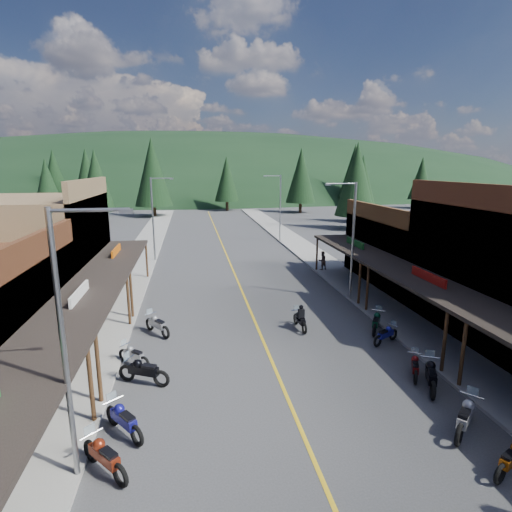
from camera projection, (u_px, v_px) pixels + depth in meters
name	position (u px, v px, depth m)	size (l,w,h in m)	color
ground	(272.00, 363.00, 18.70)	(220.00, 220.00, 0.00)	#38383A
centerline	(230.00, 263.00, 37.95)	(0.15, 90.00, 0.01)	gold
sidewalk_west	(136.00, 266.00, 36.56)	(3.40, 94.00, 0.15)	gray
sidewalk_east	(318.00, 259.00, 39.31)	(3.40, 94.00, 0.15)	gray
shop_west_3	(37.00, 250.00, 26.62)	(10.90, 10.20, 8.20)	brown
shop_east_3	(416.00, 251.00, 31.20)	(10.90, 10.20, 6.20)	#4C2D16
streetlight_0	(68.00, 337.00, 10.84)	(2.16, 0.18, 8.00)	gray
streetlight_1	(154.00, 215.00, 37.80)	(2.16, 0.18, 8.00)	gray
streetlight_2	(351.00, 236.00, 26.52)	(2.16, 0.18, 8.00)	gray
streetlight_3	(279.00, 205.00, 47.70)	(2.16, 0.18, 8.00)	gray
ridge_hill	(199.00, 191.00, 148.65)	(310.00, 140.00, 60.00)	black
pine_1	(87.00, 175.00, 80.69)	(5.88, 5.88, 12.50)	black
pine_2	(152.00, 172.00, 71.19)	(6.72, 6.72, 14.00)	black
pine_3	(227.00, 179.00, 81.44)	(5.04, 5.04, 11.00)	black
pine_4	(301.00, 175.00, 77.72)	(5.88, 5.88, 12.50)	black
pine_5	(354.00, 171.00, 91.63)	(6.72, 6.72, 14.00)	black
pine_6	(421.00, 178.00, 86.16)	(5.04, 5.04, 11.00)	black
pine_7	(54.00, 175.00, 85.20)	(5.88, 5.88, 12.50)	black
pine_8	(48.00, 190.00, 52.41)	(4.48, 4.48, 10.00)	black
pine_9	(362.00, 183.00, 64.41)	(4.93, 4.93, 10.80)	black
pine_10	(96.00, 181.00, 62.49)	(5.38, 5.38, 11.60)	black
pine_11	(356.00, 179.00, 56.87)	(5.82, 5.82, 12.40)	black
bike_west_5	(104.00, 455.00, 11.82)	(0.74, 2.23, 1.27)	maroon
bike_west_6	(124.00, 418.00, 13.53)	(0.75, 2.24, 1.28)	navy
bike_west_7	(143.00, 370.00, 16.72)	(0.77, 2.31, 1.32)	black
bike_west_8	(134.00, 354.00, 18.33)	(0.64, 1.92, 1.10)	#939398
bike_west_9	(157.00, 324.00, 21.70)	(0.74, 2.21, 1.26)	gray
bike_east_4	(512.00, 457.00, 11.84)	(0.65, 1.95, 1.11)	#9E490B
bike_east_5	(466.00, 415.00, 13.65)	(0.78, 2.35, 1.34)	#A4A4A9
bike_east_6	(431.00, 374.00, 16.38)	(0.77, 2.32, 1.33)	black
bike_east_7	(415.00, 365.00, 17.36)	(0.62, 1.85, 1.06)	maroon
bike_east_8	(386.00, 334.00, 20.62)	(0.62, 1.87, 1.07)	navy
bike_east_9	(376.00, 321.00, 22.10)	(0.73, 2.18, 1.24)	#0B3B24
rider_on_bike	(300.00, 319.00, 22.45)	(0.81, 2.02, 1.51)	black
pedestrian_east_b	(322.00, 260.00, 34.76)	(0.81, 0.46, 1.66)	brown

